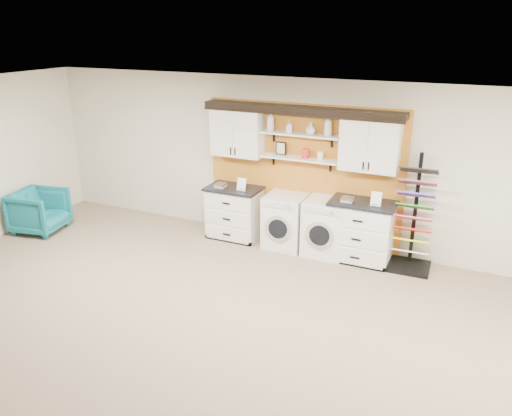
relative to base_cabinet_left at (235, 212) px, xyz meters
The scene contains 22 objects.
floor 3.84m from the base_cabinet_left, 72.76° to the right, with size 10.00×10.00×0.00m, color gray.
ceiling 4.47m from the base_cabinet_left, 72.76° to the right, with size 10.00×10.00×0.00m, color white.
wall_back 1.51m from the base_cabinet_left, 17.63° to the left, with size 10.00×10.00×0.00m, color beige.
accent_panel 1.39m from the base_cabinet_left, 16.00° to the left, with size 3.40×0.07×2.40m, color #BA701F.
upper_cabinet_left 1.42m from the base_cabinet_left, 90.00° to the left, with size 0.90×0.35×0.84m.
upper_cabinet_right 2.67m from the base_cabinet_left, ahead, with size 0.90×0.35×0.84m.
shelf_lower 1.56m from the base_cabinet_left, ahead, with size 1.32×0.28×0.03m, color silver.
shelf_upper 1.86m from the base_cabinet_left, ahead, with size 1.32×0.28×0.03m, color silver.
crown_molding 2.19m from the base_cabinet_left, ahead, with size 3.30×0.41×0.13m.
picture_frame 1.44m from the base_cabinet_left, 14.85° to the left, with size 0.18×0.02×0.22m.
canister_red 1.70m from the base_cabinet_left, ahead, with size 0.11×0.11×0.16m, color red.
canister_cream 1.88m from the base_cabinet_left, ahead, with size 0.10×0.10×0.14m, color silver.
base_cabinet_left is the anchor object (origin of this frame).
base_cabinet_right 2.26m from the base_cabinet_left, ahead, with size 1.02×0.66×1.00m.
washer 0.97m from the base_cabinet_left, ahead, with size 0.66×0.71×0.92m.
dryer 1.68m from the base_cabinet_left, ahead, with size 0.67×0.71×0.94m.
sample_rack 3.03m from the base_cabinet_left, ahead, with size 0.67×0.57×1.82m.
armchair 3.59m from the base_cabinet_left, 159.72° to the right, with size 0.82×0.85×0.77m, color #106976.
soap_bottle_a 1.76m from the base_cabinet_left, 14.64° to the left, with size 0.13×0.13×0.33m, color silver.
soap_bottle_b 1.84m from the base_cabinet_left, ahead, with size 0.09×0.09×0.19m, color silver.
soap_bottle_c 2.05m from the base_cabinet_left, ahead, with size 0.15×0.15×0.19m, color silver.
soap_bottle_d 2.29m from the base_cabinet_left, ahead, with size 0.13×0.13×0.34m, color silver.
Camera 1 is at (2.64, -3.71, 3.60)m, focal length 35.00 mm.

